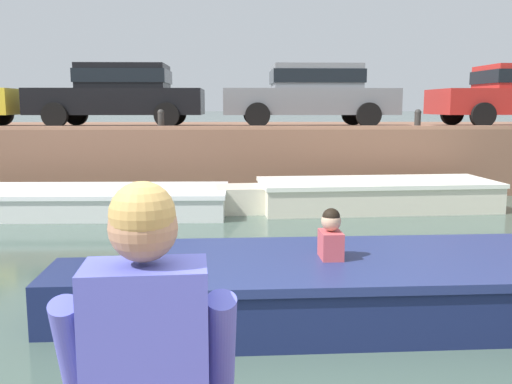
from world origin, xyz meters
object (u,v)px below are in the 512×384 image
car_left_inner_black (121,93)px  car_centre_grey (311,93)px  mooring_bollard_mid (161,119)px  mooring_bollard_east (418,118)px  motorboat_passing (380,285)px  person_seated_left (149,371)px  boat_moored_central_cream (365,195)px  boat_moored_west_white (61,201)px

car_left_inner_black → car_centre_grey: bearing=0.0°
mooring_bollard_mid → mooring_bollard_east: 5.75m
motorboat_passing → person_seated_left: person_seated_left is taller
motorboat_passing → person_seated_left: bearing=-114.3°
motorboat_passing → mooring_bollard_east: mooring_bollard_east is taller
motorboat_passing → car_centre_grey: 9.56m
motorboat_passing → car_centre_grey: (0.49, 9.33, 2.05)m
boat_moored_central_cream → mooring_bollard_east: (1.56, 1.82, 1.45)m
car_left_inner_black → boat_moored_west_white: bearing=-95.4°
mooring_bollard_mid → boat_moored_central_cream: bearing=-23.4°
car_left_inner_black → mooring_bollard_east: 7.25m
motorboat_passing → boat_moored_central_cream: bearing=79.0°
boat_moored_central_cream → car_centre_grey: (-0.62, 3.64, 2.06)m
car_centre_grey → person_seated_left: (-2.13, -12.97, -1.13)m
boat_moored_west_white → motorboat_passing: (4.70, -5.36, 0.05)m
car_centre_grey → person_seated_left: bearing=-99.3°
car_left_inner_black → mooring_bollard_east: size_ratio=9.56×
person_seated_left → mooring_bollard_mid: bearing=97.4°
car_left_inner_black → person_seated_left: car_left_inner_black is taller
boat_moored_west_white → person_seated_left: (3.05, -9.01, 0.98)m
motorboat_passing → car_left_inner_black: (-4.32, 9.33, 2.05)m
mooring_bollard_mid → person_seated_left: mooring_bollard_mid is taller
motorboat_passing → mooring_bollard_mid: mooring_bollard_mid is taller
mooring_bollard_east → person_seated_left: size_ratio=0.46×
boat_moored_west_white → mooring_bollard_mid: (1.61, 2.14, 1.49)m
boat_moored_west_white → mooring_bollard_east: mooring_bollard_east is taller
motorboat_passing → car_centre_grey: size_ratio=1.40×
boat_moored_west_white → mooring_bollard_mid: size_ratio=15.19×
boat_moored_central_cream → car_left_inner_black: 6.86m
person_seated_left → car_centre_grey: bearing=80.7°
boat_moored_central_cream → motorboat_passing: size_ratio=0.90×
boat_moored_west_white → person_seated_left: 9.56m
person_seated_left → boat_moored_west_white: bearing=108.7°
boat_moored_west_white → motorboat_passing: 7.13m
mooring_bollard_east → person_seated_left: bearing=-111.2°
boat_moored_west_white → boat_moored_central_cream: boat_moored_central_cream is taller
motorboat_passing → car_centre_grey: car_centre_grey is taller
car_centre_grey → mooring_bollard_mid: size_ratio=9.77×
car_left_inner_black → person_seated_left: size_ratio=4.41×
boat_moored_west_white → car_centre_grey: (5.18, 3.97, 2.10)m
mooring_bollard_mid → person_seated_left: 11.25m
mooring_bollard_mid → person_seated_left: bearing=-82.6°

